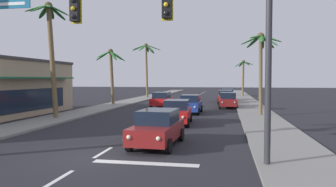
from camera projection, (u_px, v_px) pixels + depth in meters
ground_plane at (96, 157)px, 12.82m from camera, size 220.00×220.00×0.00m
sidewalk_right at (254, 110)px, 31.09m from camera, size 3.20×110.00×0.14m
sidewalk_left at (102, 108)px, 33.87m from camera, size 3.20×110.00×0.14m
lane_markings at (179, 109)px, 32.83m from camera, size 4.28×88.48×0.01m
traffic_signal_mast at (171, 23)px, 11.62m from camera, size 11.26×0.41×7.36m
sedan_lead_at_stop_bar at (158, 127)px, 14.97m from camera, size 2.12×4.51×1.68m
sedan_third_in_queue at (177, 112)px, 22.06m from camera, size 2.11×4.51×1.68m
sedan_fifth_in_queue at (190, 104)px, 29.08m from camera, size 1.97×4.46×1.68m
sedan_oncoming_far at (162, 100)px, 35.15m from camera, size 2.09×4.50×1.68m
sedan_parked_nearest_kerb at (228, 100)px, 34.48m from camera, size 2.06×4.49×1.68m
sedan_parked_mid_kerb at (227, 95)px, 45.75m from camera, size 2.05×4.49×1.68m
sedan_parked_far_kerb at (225, 97)px, 40.59m from camera, size 2.00×4.47×1.68m
palm_left_second at (51, 40)px, 24.71m from camera, size 3.14×3.28×9.06m
palm_left_third at (111, 65)px, 38.41m from camera, size 4.15×4.30×6.75m
palm_left_farthest at (146, 58)px, 51.78m from camera, size 4.90×4.69×8.89m
palm_right_second at (261, 53)px, 26.72m from camera, size 3.41×3.24×6.99m
palm_right_farthest at (243, 71)px, 56.29m from camera, size 3.21×3.11×6.46m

